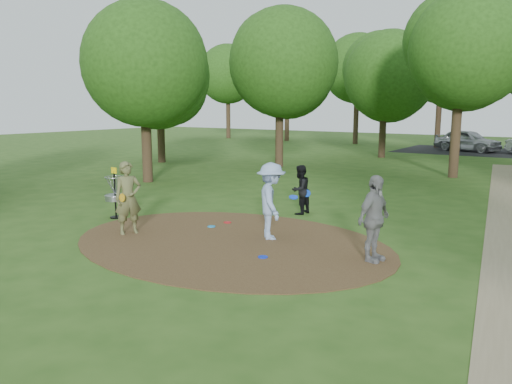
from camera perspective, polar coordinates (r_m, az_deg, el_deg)
The scene contains 13 objects.
ground at distance 12.49m, azimuth -3.07°, elevation -5.77°, with size 100.00×100.00×0.00m, color #2D5119.
dirt_clearing at distance 12.49m, azimuth -3.07°, elevation -5.72°, with size 8.40×8.40×0.02m, color #47301C.
parking_lot at distance 40.10m, azimuth 26.19°, elevation 4.06°, with size 14.00×8.00×0.01m, color black.
player_observer_with_disc at distance 13.50m, azimuth -14.40°, elevation -0.68°, with size 0.73×0.84×1.93m.
player_throwing_with_disc at distance 12.58m, azimuth 1.74°, elevation -1.06°, with size 1.46×1.43×1.96m.
player_walking_with_disc at distance 15.58m, azimuth 5.05°, elevation 0.26°, with size 0.70×0.80×1.54m.
player_waiting_with_disc at distance 11.04m, azimuth 13.32°, elevation -3.00°, with size 0.66×1.18×1.91m.
disc_ground_cyan at distance 14.00m, azimuth -5.12°, elevation -3.94°, with size 0.22×0.22×0.02m, color #1B90DE.
disc_ground_blue at distance 11.22m, azimuth 0.79°, elevation -7.43°, with size 0.22×0.22×0.02m, color #0D29E4.
disc_ground_red at distance 14.45m, azimuth -3.27°, elevation -3.48°, with size 0.22×0.22×0.02m, color red.
car_left at distance 40.17m, azimuth 23.03°, elevation 5.45°, with size 1.90×4.73×1.61m, color #94979B.
disc_golf_basket at distance 15.55m, azimuth -15.83°, elevation 0.29°, with size 0.63×0.63×1.54m.
tree_ring at distance 19.01m, azimuth 17.22°, elevation 15.04°, with size 37.82×45.55×8.79m.
Camera 1 is at (7.22, -9.62, 3.37)m, focal length 35.00 mm.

